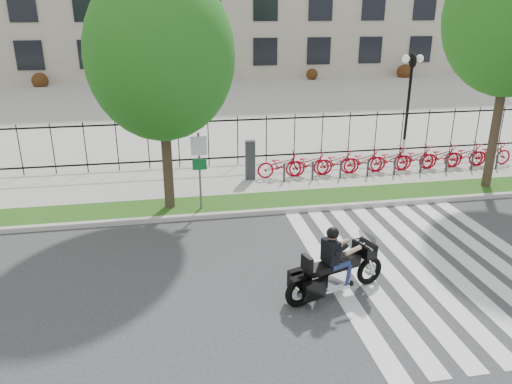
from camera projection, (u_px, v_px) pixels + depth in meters
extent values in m
plane|color=#333335|center=(244.00, 282.00, 12.14)|extent=(120.00, 120.00, 0.00)
cube|color=#B3B0A9|center=(224.00, 215.00, 15.90)|extent=(60.00, 0.20, 0.15)
cube|color=#275415|center=(221.00, 205.00, 16.68)|extent=(60.00, 1.50, 0.15)
cube|color=#B0AEA4|center=(214.00, 181.00, 18.99)|extent=(60.00, 3.50, 0.15)
cube|color=#B0AEA4|center=(189.00, 101.00, 35.17)|extent=(80.00, 34.00, 0.10)
cylinder|color=black|center=(408.00, 101.00, 24.19)|extent=(0.14, 0.14, 4.00)
cylinder|color=black|center=(413.00, 61.00, 23.52)|extent=(0.06, 0.70, 0.70)
sphere|color=white|center=(406.00, 59.00, 23.43)|extent=(0.36, 0.36, 0.36)
sphere|color=white|center=(420.00, 59.00, 23.55)|extent=(0.36, 0.36, 0.36)
cylinder|color=#34261C|center=(167.00, 155.00, 15.76)|extent=(0.32, 0.32, 3.49)
ellipsoid|color=#175613|center=(160.00, 55.00, 14.69)|extent=(4.45, 4.45, 5.12)
cylinder|color=#34261C|center=(496.00, 125.00, 17.51)|extent=(0.32, 0.32, 4.49)
cube|color=#2D2D33|center=(250.00, 160.00, 18.70)|extent=(0.35, 0.25, 1.50)
imported|color=#A40316|center=(281.00, 165.00, 18.99)|extent=(1.85, 0.65, 0.97)
cylinder|color=#2D2D33|center=(284.00, 172.00, 18.58)|extent=(0.08, 0.08, 0.70)
imported|color=#A40316|center=(309.00, 164.00, 19.18)|extent=(1.85, 0.65, 0.97)
cylinder|color=#2D2D33|center=(313.00, 171.00, 18.76)|extent=(0.08, 0.08, 0.70)
imported|color=#A40316|center=(336.00, 162.00, 19.36)|extent=(1.85, 0.65, 0.97)
cylinder|color=#2D2D33|center=(341.00, 169.00, 18.95)|extent=(0.08, 0.08, 0.70)
imported|color=#A40316|center=(363.00, 161.00, 19.55)|extent=(1.85, 0.65, 0.97)
cylinder|color=#2D2D33|center=(368.00, 168.00, 19.13)|extent=(0.08, 0.08, 0.70)
imported|color=#A40316|center=(389.00, 159.00, 19.73)|extent=(1.85, 0.65, 0.97)
cylinder|color=#2D2D33|center=(395.00, 166.00, 19.32)|extent=(0.08, 0.08, 0.70)
imported|color=#A40316|center=(415.00, 158.00, 19.92)|extent=(1.85, 0.65, 0.97)
cylinder|color=#2D2D33|center=(421.00, 165.00, 19.50)|extent=(0.08, 0.08, 0.70)
imported|color=#A40316|center=(441.00, 156.00, 20.10)|extent=(1.85, 0.65, 0.97)
cylinder|color=#2D2D33|center=(447.00, 163.00, 19.69)|extent=(0.08, 0.08, 0.70)
imported|color=#A40316|center=(466.00, 155.00, 20.29)|extent=(1.85, 0.65, 0.97)
cylinder|color=#2D2D33|center=(472.00, 162.00, 19.87)|extent=(0.08, 0.08, 0.70)
imported|color=#A40316|center=(490.00, 154.00, 20.47)|extent=(1.85, 0.65, 0.97)
cylinder|color=#2D2D33|center=(497.00, 160.00, 20.06)|extent=(0.08, 0.08, 0.70)
cylinder|color=#59595B|center=(200.00, 172.00, 15.78)|extent=(0.07, 0.07, 2.50)
cube|color=white|center=(199.00, 146.00, 15.45)|extent=(0.50, 0.03, 0.60)
cube|color=#0C6626|center=(200.00, 164.00, 15.66)|extent=(0.45, 0.03, 0.35)
torus|color=black|center=(369.00, 271.00, 11.97)|extent=(0.73, 0.35, 0.72)
torus|color=black|center=(300.00, 292.00, 11.09)|extent=(0.77, 0.38, 0.76)
cube|color=black|center=(365.00, 249.00, 11.66)|extent=(0.48, 0.64, 0.31)
cube|color=#26262B|center=(368.00, 239.00, 11.60)|extent=(0.31, 0.54, 0.32)
cube|color=silver|center=(334.00, 277.00, 11.47)|extent=(0.70, 0.53, 0.42)
cube|color=black|center=(346.00, 261.00, 11.49)|extent=(0.65, 0.51, 0.27)
cube|color=black|center=(322.00, 268.00, 11.19)|extent=(0.81, 0.58, 0.15)
cube|color=black|center=(307.00, 263.00, 10.92)|extent=(0.21, 0.37, 0.35)
cube|color=black|center=(314.00, 290.00, 10.84)|extent=(0.55, 0.32, 0.42)
cube|color=black|center=(299.00, 277.00, 11.36)|extent=(0.55, 0.32, 0.42)
cube|color=black|center=(331.00, 251.00, 11.15)|extent=(0.37, 0.47, 0.54)
sphere|color=tan|center=(333.00, 235.00, 11.03)|extent=(0.24, 0.24, 0.24)
sphere|color=black|center=(333.00, 233.00, 11.01)|extent=(0.28, 0.28, 0.28)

